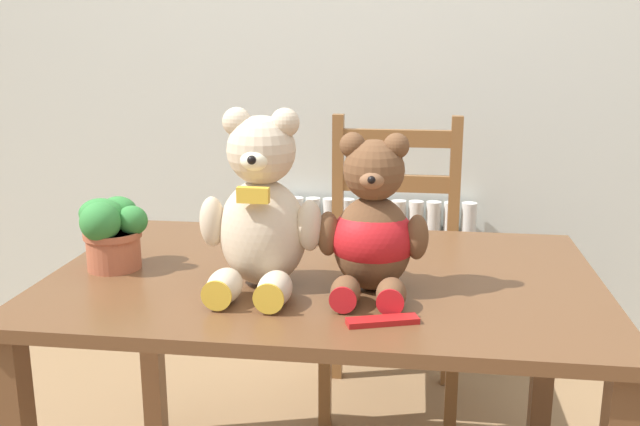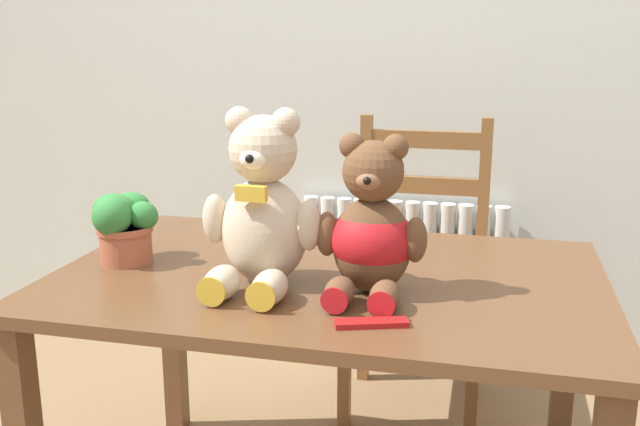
{
  "view_description": "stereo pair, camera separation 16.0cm",
  "coord_description": "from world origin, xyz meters",
  "px_view_note": "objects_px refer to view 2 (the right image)",
  "views": [
    {
      "loc": [
        0.22,
        -1.2,
        1.29
      ],
      "look_at": [
        0.0,
        0.33,
        0.9
      ],
      "focal_mm": 40.0,
      "sensor_mm": 36.0,
      "label": 1
    },
    {
      "loc": [
        0.37,
        -1.17,
        1.29
      ],
      "look_at": [
        0.0,
        0.33,
        0.9
      ],
      "focal_mm": 40.0,
      "sensor_mm": 36.0,
      "label": 2
    }
  ],
  "objects_px": {
    "potted_plant": "(123,225)",
    "chocolate_bar": "(371,323)",
    "wooden_chair_behind": "(417,271)",
    "teddy_bear_right": "(372,231)",
    "teddy_bear_left": "(262,211)"
  },
  "relations": [
    {
      "from": "potted_plant",
      "to": "chocolate_bar",
      "type": "distance_m",
      "value": 0.73
    },
    {
      "from": "wooden_chair_behind",
      "to": "potted_plant",
      "type": "relative_size",
      "value": 5.7
    },
    {
      "from": "teddy_bear_right",
      "to": "potted_plant",
      "type": "bearing_deg",
      "value": -5.84
    },
    {
      "from": "teddy_bear_left",
      "to": "potted_plant",
      "type": "height_order",
      "value": "teddy_bear_left"
    },
    {
      "from": "wooden_chair_behind",
      "to": "teddy_bear_left",
      "type": "distance_m",
      "value": 1.0
    },
    {
      "from": "teddy_bear_left",
      "to": "teddy_bear_right",
      "type": "relative_size",
      "value": 1.14
    },
    {
      "from": "teddy_bear_left",
      "to": "potted_plant",
      "type": "distance_m",
      "value": 0.41
    },
    {
      "from": "teddy_bear_right",
      "to": "chocolate_bar",
      "type": "xyz_separation_m",
      "value": [
        0.03,
        -0.19,
        -0.14
      ]
    },
    {
      "from": "teddy_bear_right",
      "to": "chocolate_bar",
      "type": "relative_size",
      "value": 2.46
    },
    {
      "from": "wooden_chair_behind",
      "to": "teddy_bear_right",
      "type": "height_order",
      "value": "teddy_bear_right"
    },
    {
      "from": "chocolate_bar",
      "to": "teddy_bear_right",
      "type": "bearing_deg",
      "value": 100.36
    },
    {
      "from": "wooden_chair_behind",
      "to": "chocolate_bar",
      "type": "relative_size",
      "value": 6.97
    },
    {
      "from": "wooden_chair_behind",
      "to": "teddy_bear_right",
      "type": "relative_size",
      "value": 2.84
    },
    {
      "from": "teddy_bear_right",
      "to": "chocolate_bar",
      "type": "bearing_deg",
      "value": 100.56
    },
    {
      "from": "potted_plant",
      "to": "wooden_chair_behind",
      "type": "bearing_deg",
      "value": 50.12
    }
  ]
}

